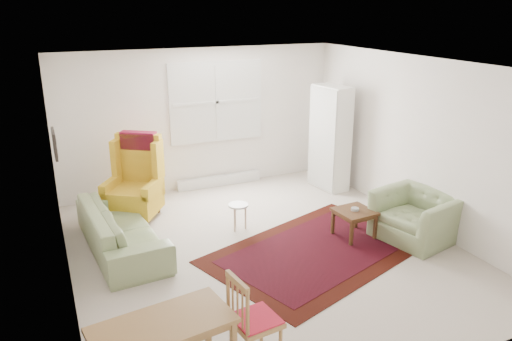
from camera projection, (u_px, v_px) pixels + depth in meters
name	position (u px, v px, depth m)	size (l,w,h in m)	color
room	(260.00, 158.00, 6.64)	(5.04, 5.54, 2.51)	#C0B2A4
rug	(318.00, 250.00, 6.78)	(2.93, 1.88, 0.03)	black
sofa	(121.00, 220.00, 6.73)	(2.11, 0.83, 0.85)	#7A8B5C
armchair	(416.00, 212.00, 7.04)	(1.05, 0.91, 0.82)	#7A8B5C
wingback_chair	(132.00, 179.00, 7.63)	(0.76, 0.80, 1.32)	gold
coffee_table	(354.00, 223.00, 7.15)	(0.51, 0.51, 0.42)	#472A15
stool	(238.00, 216.00, 7.41)	(0.30, 0.30, 0.40)	white
cabinet	(330.00, 138.00, 8.89)	(0.39, 0.74, 1.86)	white
desk_chair	(256.00, 319.00, 4.55)	(0.41, 0.41, 0.94)	olive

